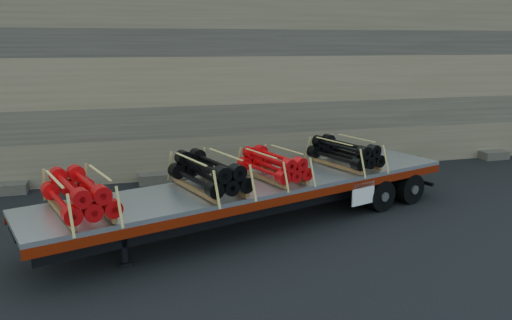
# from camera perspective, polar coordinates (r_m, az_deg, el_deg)

# --- Properties ---
(ground) EXTENTS (120.00, 120.00, 0.00)m
(ground) POSITION_cam_1_polar(r_m,az_deg,el_deg) (15.09, 1.44, -6.53)
(ground) COLOR black
(ground) RESTS_ON ground
(rock_wall) EXTENTS (44.00, 3.00, 7.00)m
(rock_wall) POSITION_cam_1_polar(r_m,az_deg,el_deg) (20.57, -3.79, 8.76)
(rock_wall) COLOR #7A6B54
(rock_wall) RESTS_ON ground
(trailer) EXTENTS (12.92, 6.26, 1.28)m
(trailer) POSITION_cam_1_polar(r_m,az_deg,el_deg) (14.32, 0.25, -4.93)
(trailer) COLOR #B8BAC0
(trailer) RESTS_ON ground
(bundle_front) EXTENTS (1.91, 2.70, 0.87)m
(bundle_front) POSITION_cam_1_polar(r_m,az_deg,el_deg) (12.13, -19.56, -3.82)
(bundle_front) COLOR red
(bundle_front) RESTS_ON trailer
(bundle_midfront) EXTENTS (1.96, 2.76, 0.89)m
(bundle_midfront) POSITION_cam_1_polar(r_m,az_deg,el_deg) (13.25, -5.41, -1.63)
(bundle_midfront) COLOR black
(bundle_midfront) RESTS_ON trailer
(bundle_midrear) EXTENTS (1.73, 2.44, 0.78)m
(bundle_midrear) POSITION_cam_1_polar(r_m,az_deg,el_deg) (14.32, 2.03, -0.65)
(bundle_midrear) COLOR red
(bundle_midrear) RESTS_ON trailer
(bundle_rear) EXTENTS (1.83, 2.58, 0.83)m
(bundle_rear) POSITION_cam_1_polar(r_m,az_deg,el_deg) (16.02, 10.10, 0.74)
(bundle_rear) COLOR black
(bundle_rear) RESTS_ON trailer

